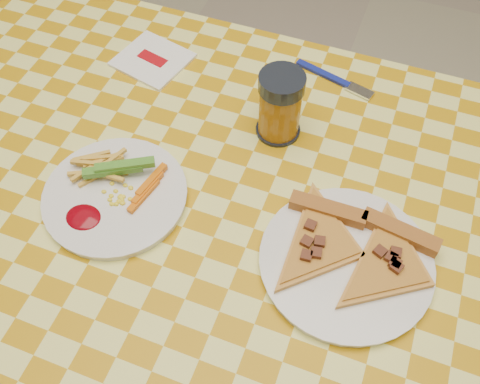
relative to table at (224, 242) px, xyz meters
name	(u,v)px	position (x,y,z in m)	size (l,w,h in m)	color
ground	(230,367)	(0.00, 0.00, -0.68)	(8.00, 8.00, 0.00)	#C2B19C
table	(224,242)	(0.00, 0.00, 0.00)	(1.28, 0.88, 0.76)	silver
plate_left	(116,197)	(-0.17, -0.02, 0.08)	(0.22, 0.22, 0.01)	white
plate_right	(346,263)	(0.19, -0.01, 0.08)	(0.24, 0.24, 0.01)	white
fries_veggies	(113,182)	(-0.18, -0.01, 0.10)	(0.17, 0.15, 0.04)	gold
pizza_slices	(353,249)	(0.20, 0.01, 0.09)	(0.26, 0.24, 0.02)	#DE9444
drink_glass	(280,106)	(0.02, 0.20, 0.13)	(0.08, 0.08, 0.12)	black
napkin	(153,60)	(-0.25, 0.28, 0.08)	(0.15, 0.14, 0.01)	white
fork	(335,79)	(0.08, 0.35, 0.08)	(0.16, 0.06, 0.01)	navy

